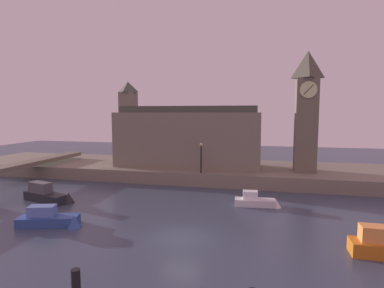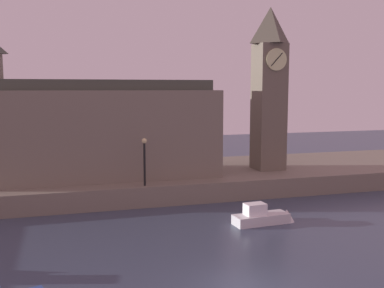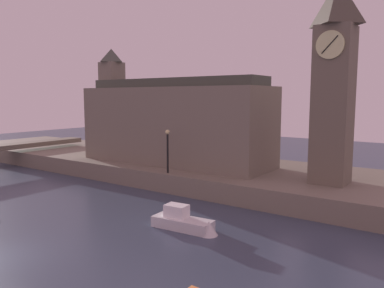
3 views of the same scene
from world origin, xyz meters
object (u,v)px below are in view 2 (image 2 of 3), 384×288
clock_tower (269,87)px  streetlamp (144,156)px  boat_ferry_white (266,217)px  parliament_hall (97,130)px

clock_tower → streetlamp: size_ratio=3.99×
clock_tower → boat_ferry_white: (-4.90, -10.06, -8.16)m
clock_tower → parliament_hall: size_ratio=0.76×
clock_tower → streetlamp: 13.03m
clock_tower → streetlamp: bearing=-161.9°
clock_tower → parliament_hall: (-14.44, 0.40, -3.35)m
parliament_hall → boat_ferry_white: bearing=-47.6°
parliament_hall → boat_ferry_white: parliament_hall is taller
clock_tower → streetlamp: (-11.47, -3.75, -4.92)m
streetlamp → boat_ferry_white: streetlamp is taller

